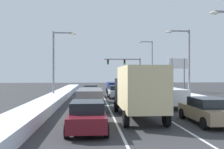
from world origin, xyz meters
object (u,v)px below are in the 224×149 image
(box_truck_center_lane_nearest, at_px, (138,89))
(sedan_silver_center_lane_third, at_px, (116,92))
(suv_charcoal_right_lane_third, at_px, (152,91))
(roadside_sign_right, at_px, (178,67))
(sedan_tan_right_lane_nearest, at_px, (207,110))
(suv_white_right_lane_second, at_px, (168,96))
(traffic_light_gantry, at_px, (129,66))
(street_lamp_left_mid, at_px, (57,59))
(street_lamp_right_mid, at_px, (186,58))
(sedan_white_left_lane_fourth, at_px, (91,91))
(sedan_maroon_left_lane_nearest, at_px, (87,115))
(sedan_tan_left_lane_third, at_px, (90,95))
(sedan_red_right_lane_fourth, at_px, (142,90))
(street_lamp_right_far, at_px, (150,61))
(suv_gray_left_lane_second, at_px, (90,97))
(suv_navy_center_lane_fourth, at_px, (114,87))
(sedan_green_center_lane_second, at_px, (126,96))

(box_truck_center_lane_nearest, xyz_separation_m, sedan_silver_center_lane_third, (-0.05, 13.80, -1.14))
(suv_charcoal_right_lane_third, distance_m, box_truck_center_lane_nearest, 12.04)
(box_truck_center_lane_nearest, xyz_separation_m, roadside_sign_right, (10.71, 22.33, 2.12))
(sedan_tan_right_lane_nearest, distance_m, suv_white_right_lane_second, 6.84)
(traffic_light_gantry, bearing_deg, box_truck_center_lane_nearest, -97.48)
(street_lamp_left_mid, bearing_deg, street_lamp_right_mid, -8.34)
(sedan_white_left_lane_fourth, relative_size, traffic_light_gantry, 0.60)
(sedan_maroon_left_lane_nearest, relative_size, sedan_tan_left_lane_third, 1.00)
(sedan_silver_center_lane_third, height_order, sedan_tan_left_lane_third, same)
(sedan_tan_left_lane_third, bearing_deg, roadside_sign_right, 41.65)
(suv_white_right_lane_second, height_order, traffic_light_gantry, traffic_light_gantry)
(street_lamp_left_mid, bearing_deg, sedan_tan_left_lane_third, -32.86)
(sedan_red_right_lane_fourth, distance_m, street_lamp_right_far, 11.68)
(street_lamp_right_mid, bearing_deg, roadside_sign_right, 73.78)
(sedan_tan_right_lane_nearest, xyz_separation_m, suv_gray_left_lane_second, (-6.88, 5.97, 0.25))
(street_lamp_left_mid, bearing_deg, traffic_light_gantry, 61.88)
(sedan_red_right_lane_fourth, distance_m, box_truck_center_lane_nearest, 17.61)
(traffic_light_gantry, xyz_separation_m, roadside_sign_right, (6.28, -11.39, -0.48))
(suv_white_right_lane_second, xyz_separation_m, street_lamp_left_mid, (-10.59, 7.34, 3.64))
(sedan_white_left_lane_fourth, distance_m, traffic_light_gantry, 19.95)
(suv_gray_left_lane_second, bearing_deg, suv_white_right_lane_second, 7.30)
(sedan_maroon_left_lane_nearest, height_order, street_lamp_right_mid, street_lamp_right_mid)
(street_lamp_left_mid, distance_m, roadside_sign_right, 20.31)
(sedan_maroon_left_lane_nearest, height_order, sedan_white_left_lane_fourth, same)
(suv_gray_left_lane_second, bearing_deg, traffic_light_gantry, 75.63)
(suv_navy_center_lane_fourth, relative_size, sedan_maroon_left_lane_nearest, 1.09)
(box_truck_center_lane_nearest, bearing_deg, street_lamp_right_mid, 54.99)
(sedan_tan_left_lane_third, bearing_deg, street_lamp_right_far, 58.65)
(sedan_tan_left_lane_third, height_order, traffic_light_gantry, traffic_light_gantry)
(suv_white_right_lane_second, relative_size, street_lamp_right_far, 0.55)
(street_lamp_left_mid, bearing_deg, box_truck_center_lane_nearest, -60.55)
(traffic_light_gantry, height_order, street_lamp_right_far, street_lamp_right_far)
(sedan_green_center_lane_second, height_order, sedan_tan_left_lane_third, same)
(sedan_red_right_lane_fourth, bearing_deg, suv_charcoal_right_lane_third, -90.08)
(sedan_silver_center_lane_third, distance_m, sedan_tan_left_lane_third, 5.00)
(suv_navy_center_lane_fourth, bearing_deg, sedan_silver_center_lane_third, -92.45)
(sedan_tan_right_lane_nearest, xyz_separation_m, suv_white_right_lane_second, (-0.13, 6.84, 0.25))
(sedan_maroon_left_lane_nearest, relative_size, street_lamp_right_far, 0.51)
(sedan_tan_right_lane_nearest, distance_m, street_lamp_right_mid, 13.17)
(sedan_tan_left_lane_third, relative_size, street_lamp_right_mid, 0.58)
(sedan_maroon_left_lane_nearest, bearing_deg, sedan_white_left_lane_fourth, 89.99)
(sedan_red_right_lane_fourth, xyz_separation_m, traffic_light_gantry, (0.63, 16.56, 3.73))
(sedan_tan_left_lane_third, xyz_separation_m, street_lamp_right_mid, (10.43, 0.35, 3.90))
(traffic_light_gantry, bearing_deg, suv_gray_left_lane_second, -104.37)
(sedan_maroon_left_lane_nearest, relative_size, street_lamp_left_mid, 0.58)
(sedan_tan_right_lane_nearest, relative_size, suv_gray_left_lane_second, 0.92)
(box_truck_center_lane_nearest, xyz_separation_m, suv_navy_center_lane_fourth, (0.24, 20.64, -0.88))
(sedan_red_right_lane_fourth, height_order, sedan_white_left_lane_fourth, same)
(sedan_white_left_lane_fourth, relative_size, street_lamp_right_far, 0.51)
(street_lamp_right_mid, bearing_deg, street_lamp_right_far, 89.44)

